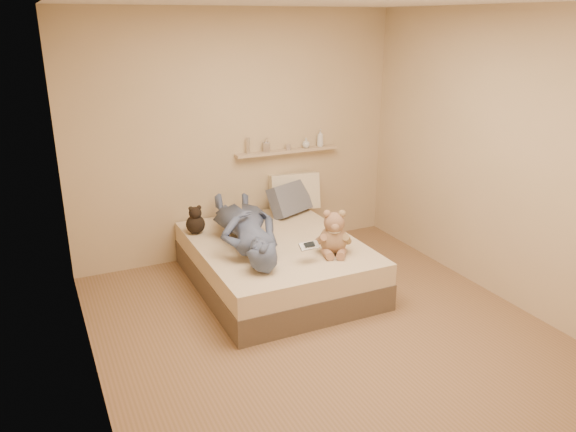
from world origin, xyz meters
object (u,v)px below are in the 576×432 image
bed (276,263)px  person (245,226)px  dark_plush (195,221)px  wall_shelf (287,151)px  pillow_grey (290,199)px  game_console (309,246)px  pillow_cream (294,191)px  teddy_bear (334,236)px

bed → person: person is taller
dark_plush → wall_shelf: 1.34m
pillow_grey → person: person is taller
game_console → wall_shelf: (0.48, 1.48, 0.49)m
pillow_cream → pillow_grey: 0.19m
teddy_bear → pillow_cream: (0.24, 1.32, 0.03)m
bed → wall_shelf: wall_shelf is taller
dark_plush → wall_shelf: bearing=17.3°
bed → pillow_grey: pillow_grey is taller
bed → dark_plush: 0.90m
game_console → person: person is taller
pillow_cream → wall_shelf: size_ratio=0.46×
dark_plush → pillow_cream: pillow_cream is taller
pillow_grey → wall_shelf: wall_shelf is taller
wall_shelf → pillow_cream: bearing=-56.6°
bed → pillow_grey: (0.48, 0.69, 0.40)m
game_console → dark_plush: size_ratio=0.61×
bed → teddy_bear: 0.73m
bed → wall_shelf: (0.55, 0.91, 0.88)m
person → dark_plush: bearing=-45.4°
game_console → teddy_bear: teddy_bear is taller
dark_plush → game_console: bearing=-58.1°
pillow_grey → wall_shelf: bearing=71.7°
bed → wall_shelf: bearing=58.8°
pillow_cream → person: (-0.89, -0.77, -0.02)m
dark_plush → pillow_grey: 1.12m
bed → dark_plush: (-0.63, 0.54, 0.35)m
pillow_grey → wall_shelf: 0.53m
pillow_cream → wall_shelf: bearing=123.4°
dark_plush → bed: bearing=-40.7°
bed → dark_plush: bearing=139.3°
person → wall_shelf: wall_shelf is taller
pillow_cream → pillow_grey: (-0.12, -0.14, -0.03)m
game_console → wall_shelf: bearing=71.9°
pillow_cream → wall_shelf: 0.46m
game_console → pillow_grey: size_ratio=0.36×
bed → person: 0.50m
pillow_cream → wall_shelf: wall_shelf is taller
bed → teddy_bear: (0.36, -0.49, 0.40)m
dark_plush → person: size_ratio=0.19×
dark_plush → pillow_cream: (1.23, 0.29, 0.07)m
dark_plush → person: 0.60m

